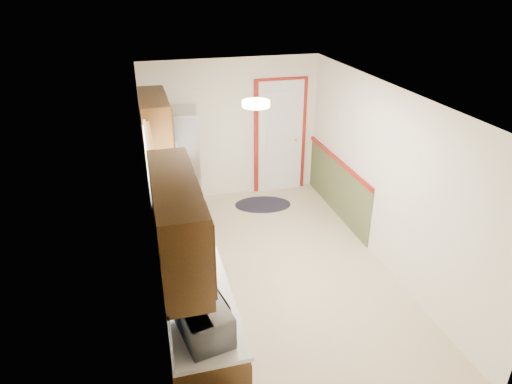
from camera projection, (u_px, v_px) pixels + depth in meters
room_shell at (275, 191)px, 5.61m from camera, size 3.20×5.20×2.52m
kitchen_run at (180, 244)px, 5.24m from camera, size 0.63×4.00×2.20m
back_wall_trim at (292, 147)px, 7.90m from camera, size 1.12×2.30×2.08m
ceiling_fixture at (256, 104)px, 4.86m from camera, size 0.30×0.30×0.06m
microwave at (204, 317)px, 3.67m from camera, size 0.40×0.59×0.37m
refrigerator at (176, 163)px, 7.30m from camera, size 0.80×0.77×1.73m
rug at (263, 204)px, 7.87m from camera, size 1.06×0.79×0.01m
cooktop at (173, 194)px, 6.10m from camera, size 0.45×0.54×0.02m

